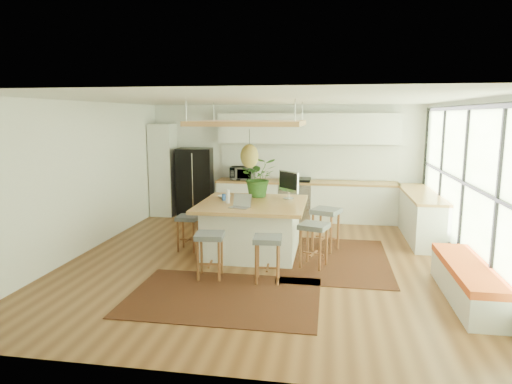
% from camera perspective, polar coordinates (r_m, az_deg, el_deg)
% --- Properties ---
extents(floor, '(7.00, 7.00, 0.00)m').
position_cam_1_polar(floor, '(7.80, 0.86, -8.65)').
color(floor, brown).
rests_on(floor, ground).
extents(ceiling, '(7.00, 7.00, 0.00)m').
position_cam_1_polar(ceiling, '(7.41, 0.91, 11.59)').
color(ceiling, white).
rests_on(ceiling, ground).
extents(wall_back, '(6.50, 0.00, 6.50)m').
position_cam_1_polar(wall_back, '(10.93, 3.61, 3.88)').
color(wall_back, white).
rests_on(wall_back, ground).
extents(wall_front, '(6.50, 0.00, 6.50)m').
position_cam_1_polar(wall_front, '(4.12, -6.36, -5.91)').
color(wall_front, white).
rests_on(wall_front, ground).
extents(wall_left, '(0.00, 7.00, 7.00)m').
position_cam_1_polar(wall_left, '(8.58, -21.11, 1.65)').
color(wall_left, white).
rests_on(wall_left, ground).
extents(wall_right, '(0.00, 7.00, 7.00)m').
position_cam_1_polar(wall_right, '(7.71, 25.52, 0.51)').
color(wall_right, white).
rests_on(wall_right, ground).
extents(window_wall, '(0.10, 6.20, 2.60)m').
position_cam_1_polar(window_wall, '(7.70, 25.33, 0.88)').
color(window_wall, black).
rests_on(window_wall, wall_right).
extents(pantry, '(0.55, 0.60, 2.25)m').
position_cam_1_polar(pantry, '(11.33, -11.60, 2.76)').
color(pantry, silver).
rests_on(pantry, floor).
extents(back_counter_base, '(4.20, 0.60, 0.88)m').
position_cam_1_polar(back_counter_base, '(10.71, 6.31, -1.21)').
color(back_counter_base, silver).
rests_on(back_counter_base, floor).
extents(back_counter_top, '(4.24, 0.64, 0.05)m').
position_cam_1_polar(back_counter_top, '(10.63, 6.36, 1.23)').
color(back_counter_top, '#A26E39').
rests_on(back_counter_top, back_counter_base).
extents(backsplash, '(4.20, 0.02, 0.80)m').
position_cam_1_polar(backsplash, '(10.87, 6.49, 3.81)').
color(backsplash, white).
rests_on(backsplash, wall_back).
extents(upper_cabinets, '(4.20, 0.34, 0.70)m').
position_cam_1_polar(upper_cabinets, '(10.66, 6.53, 8.00)').
color(upper_cabinets, silver).
rests_on(upper_cabinets, wall_back).
extents(range, '(0.76, 0.62, 1.00)m').
position_cam_1_polar(range, '(10.71, 4.98, -0.85)').
color(range, '#A5A5AA').
rests_on(range, floor).
extents(right_counter_base, '(0.60, 2.50, 0.88)m').
position_cam_1_polar(right_counter_base, '(9.71, 20.10, -2.87)').
color(right_counter_base, silver).
rests_on(right_counter_base, floor).
extents(right_counter_top, '(0.64, 2.54, 0.05)m').
position_cam_1_polar(right_counter_top, '(9.63, 20.25, -0.20)').
color(right_counter_top, '#A26E39').
rests_on(right_counter_top, right_counter_base).
extents(window_bench, '(0.52, 2.00, 0.50)m').
position_cam_1_polar(window_bench, '(6.77, 25.16, -10.28)').
color(window_bench, silver).
rests_on(window_bench, floor).
extents(ceiling_panel, '(1.86, 1.86, 0.80)m').
position_cam_1_polar(ceiling_panel, '(7.86, -0.84, 6.74)').
color(ceiling_panel, '#A26E39').
rests_on(ceiling_panel, ceiling).
extents(rug_near, '(2.60, 1.80, 0.01)m').
position_cam_1_polar(rug_near, '(6.34, -4.13, -13.06)').
color(rug_near, black).
rests_on(rug_near, floor).
extents(rug_right, '(1.80, 2.60, 0.01)m').
position_cam_1_polar(rug_right, '(7.96, 9.98, -8.37)').
color(rug_right, black).
rests_on(rug_right, floor).
extents(fridge, '(0.90, 0.74, 1.67)m').
position_cam_1_polar(fridge, '(11.09, -7.72, 1.68)').
color(fridge, black).
rests_on(fridge, floor).
extents(island, '(1.85, 1.85, 0.93)m').
position_cam_1_polar(island, '(8.08, -0.42, -4.56)').
color(island, '#A26E39').
rests_on(island, floor).
extents(stool_near_left, '(0.46, 0.46, 0.70)m').
position_cam_1_polar(stool_near_left, '(6.93, -5.84, -7.99)').
color(stool_near_left, '#4D5055').
rests_on(stool_near_left, floor).
extents(stool_near_right, '(0.44, 0.44, 0.70)m').
position_cam_1_polar(stool_near_right, '(6.74, 1.48, -8.45)').
color(stool_near_right, '#4D5055').
rests_on(stool_near_right, floor).
extents(stool_right_front, '(0.54, 0.54, 0.73)m').
position_cam_1_polar(stool_right_front, '(7.44, 7.30, -6.79)').
color(stool_right_front, '#4D5055').
rests_on(stool_right_front, floor).
extents(stool_right_back, '(0.60, 0.60, 0.78)m').
position_cam_1_polar(stool_right_back, '(8.36, 8.79, -4.96)').
color(stool_right_back, '#4D5055').
rests_on(stool_right_back, floor).
extents(stool_left_side, '(0.39, 0.39, 0.65)m').
position_cam_1_polar(stool_left_side, '(8.36, -8.57, -4.95)').
color(stool_left_side, '#4D5055').
rests_on(stool_left_side, floor).
extents(laptop, '(0.40, 0.41, 0.24)m').
position_cam_1_polar(laptop, '(7.48, -2.10, -1.13)').
color(laptop, '#A5A5AA').
rests_on(laptop, island).
extents(monitor, '(0.53, 0.55, 0.52)m').
position_cam_1_polar(monitor, '(8.29, 4.15, 0.90)').
color(monitor, '#A5A5AA').
rests_on(monitor, island).
extents(microwave, '(0.58, 0.34, 0.39)m').
position_cam_1_polar(microwave, '(10.77, -1.70, 2.57)').
color(microwave, '#A5A5AA').
rests_on(microwave, back_counter_top).
extents(island_plant, '(0.85, 0.90, 0.58)m').
position_cam_1_polar(island_plant, '(8.50, 0.37, 1.34)').
color(island_plant, '#1E4C19').
rests_on(island_plant, island).
extents(island_bowl, '(0.29, 0.29, 0.06)m').
position_cam_1_polar(island_bowl, '(8.36, -4.01, -0.63)').
color(island_bowl, white).
rests_on(island_bowl, island).
extents(island_bottle_0, '(0.07, 0.07, 0.19)m').
position_cam_1_polar(island_bottle_0, '(8.17, -4.11, -0.41)').
color(island_bottle_0, blue).
rests_on(island_bottle_0, island).
extents(island_bottle_1, '(0.07, 0.07, 0.19)m').
position_cam_1_polar(island_bottle_1, '(7.89, -3.48, -0.75)').
color(island_bottle_1, silver).
rests_on(island_bottle_1, island).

